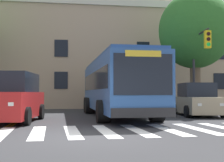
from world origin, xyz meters
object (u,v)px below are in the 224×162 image
object	(u,v)px
car_tan_far_lane	(197,101)
car_grey_behind_bus	(105,99)
traffic_light_near_corner	(199,56)
city_bus	(116,86)
car_red_near_lane	(14,99)
street_tree_curbside_large	(195,31)

from	to	relation	value
car_tan_far_lane	car_grey_behind_bus	world-z (taller)	car_tan_far_lane
car_grey_behind_bus	traffic_light_near_corner	xyz separation A→B (m)	(4.99, -7.27, 2.80)
city_bus	car_grey_behind_bus	distance (m)	8.24
car_tan_far_lane	car_red_near_lane	bearing A→B (deg)	-165.90
traffic_light_near_corner	car_tan_far_lane	bearing A→B (deg)	-121.30
car_red_near_lane	traffic_light_near_corner	bearing A→B (deg)	18.68
street_tree_curbside_large	traffic_light_near_corner	bearing A→B (deg)	-108.19
car_tan_far_lane	street_tree_curbside_large	bearing A→B (deg)	67.63
traffic_light_near_corner	street_tree_curbside_large	xyz separation A→B (m)	(0.84, 2.55, 2.08)
traffic_light_near_corner	city_bus	bearing A→B (deg)	-170.41
city_bus	street_tree_curbside_large	size ratio (longest dim) A/B	1.40
city_bus	car_grey_behind_bus	xyz separation A→B (m)	(0.41, 8.18, -0.92)
car_tan_far_lane	traffic_light_near_corner	size ratio (longest dim) A/B	0.84
car_red_near_lane	street_tree_curbside_large	xyz separation A→B (m)	(11.36, 6.11, 4.64)
traffic_light_near_corner	street_tree_curbside_large	size ratio (longest dim) A/B	0.65
car_red_near_lane	traffic_light_near_corner	world-z (taller)	traffic_light_near_corner
city_bus	car_red_near_lane	xyz separation A→B (m)	(-5.13, -2.65, -0.67)
street_tree_curbside_large	car_red_near_lane	bearing A→B (deg)	-151.72
car_tan_far_lane	city_bus	bearing A→B (deg)	177.97
car_red_near_lane	traffic_light_near_corner	distance (m)	11.40
city_bus	car_red_near_lane	world-z (taller)	city_bus
car_grey_behind_bus	street_tree_curbside_large	size ratio (longest dim) A/B	0.48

